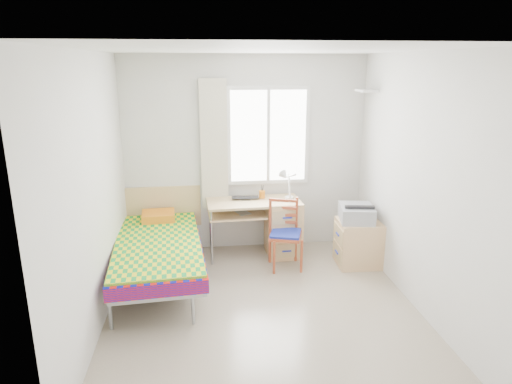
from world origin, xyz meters
TOP-DOWN VIEW (x-y plane):
  - floor at (0.00, 0.00)m, footprint 3.50×3.50m
  - ceiling at (0.00, 0.00)m, footprint 3.50×3.50m
  - wall_back at (0.00, 1.75)m, footprint 3.20×0.00m
  - wall_left at (-1.60, 0.00)m, footprint 0.00×3.50m
  - wall_right at (1.60, 0.00)m, footprint 0.00×3.50m
  - window at (0.30, 1.73)m, footprint 1.10×0.04m
  - curtain at (-0.42, 1.68)m, footprint 0.35×0.05m
  - floating_shelf at (1.49, 1.40)m, footprint 0.20×0.32m
  - bed at (-1.12, 0.81)m, footprint 1.11×2.14m
  - desk at (0.39, 1.41)m, footprint 1.23×0.60m
  - chair at (0.42, 1.03)m, footprint 0.47×0.47m
  - cabinet at (1.35, 0.96)m, footprint 0.55×0.49m
  - printer at (1.31, 0.99)m, footprint 0.47×0.53m
  - laptop at (-0.03, 1.46)m, footprint 0.36×0.24m
  - pen_cup at (0.19, 1.53)m, footprint 0.09×0.09m
  - task_lamp at (0.48, 1.32)m, footprint 0.23×0.33m
  - book at (-0.15, 1.39)m, footprint 0.22×0.26m

SIDE VIEW (x-z plane):
  - floor at x=0.00m, z-range 0.00..0.00m
  - cabinet at x=1.35m, z-range 0.00..0.58m
  - desk at x=0.39m, z-range 0.03..0.79m
  - bed at x=-1.12m, z-range -0.01..0.89m
  - chair at x=0.42m, z-range 0.05..0.93m
  - book at x=-0.15m, z-range 0.58..0.60m
  - printer at x=1.31m, z-range 0.58..0.78m
  - laptop at x=-0.03m, z-range 0.76..0.78m
  - pen_cup at x=0.19m, z-range 0.76..0.86m
  - task_lamp at x=0.48m, z-range 0.81..1.24m
  - wall_left at x=-1.60m, z-range -0.45..3.05m
  - wall_right at x=1.60m, z-range -0.45..3.05m
  - wall_back at x=0.00m, z-range -0.30..2.90m
  - curtain at x=-0.42m, z-range 0.60..2.30m
  - window at x=0.30m, z-range 0.90..2.20m
  - floating_shelf at x=1.49m, z-range 2.13..2.17m
  - ceiling at x=0.00m, z-range 2.60..2.60m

